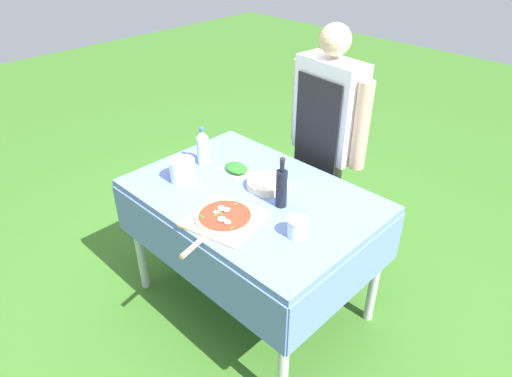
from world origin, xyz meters
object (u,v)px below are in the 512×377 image
water_bottle (203,147)px  sauce_jar (298,228)px  plate_stack (268,183)px  mixing_tub (183,170)px  prep_table (252,208)px  person_cook (327,132)px  pizza_on_peel (224,218)px  oil_bottle (282,187)px  herb_container (236,169)px

water_bottle → sauce_jar: size_ratio=2.31×
water_bottle → plate_stack: water_bottle is taller
mixing_tub → plate_stack: bearing=36.1°
prep_table → mixing_tub: (-0.35, -0.17, 0.16)m
person_cook → sauce_jar: person_cook is taller
mixing_tub → pizza_on_peel: bearing=-12.5°
prep_table → sauce_jar: bearing=-15.1°
water_bottle → plate_stack: bearing=9.3°
sauce_jar → plate_stack: bearing=151.2°
pizza_on_peel → plate_stack: bearing=86.7°
person_cook → water_bottle: person_cook is taller
prep_table → mixing_tub: 0.42m
oil_bottle → sauce_jar: 0.25m
water_bottle → herb_container: bearing=17.1°
pizza_on_peel → plate_stack: (-0.06, 0.36, 0.01)m
herb_container → mixing_tub: 0.30m
person_cook → mixing_tub: person_cook is taller
person_cook → mixing_tub: (-0.33, -0.82, -0.06)m
mixing_tub → sauce_jar: bearing=4.7°
prep_table → sauce_jar: sauce_jar is taller
plate_stack → person_cook: bearing=94.2°
prep_table → person_cook: 0.69m
oil_bottle → plate_stack: (-0.17, 0.08, -0.08)m
person_cook → herb_container: (-0.19, -0.56, -0.10)m
prep_table → herb_container: bearing=156.3°
herb_container → mixing_tub: size_ratio=1.32×
plate_stack → sauce_jar: size_ratio=2.32×
person_cook → herb_container: size_ratio=8.41×
prep_table → pizza_on_peel: size_ratio=2.52×
person_cook → pizza_on_peel: bearing=102.8°
water_bottle → person_cook: bearing=57.7°
prep_table → herb_container: (-0.21, 0.09, 0.12)m
pizza_on_peel → water_bottle: 0.58m
water_bottle → mixing_tub: 0.21m
pizza_on_peel → water_bottle: bearing=136.6°
water_bottle → pizza_on_peel: bearing=-30.6°
person_cook → pizza_on_peel: (0.10, -0.91, -0.10)m
herb_container → prep_table: bearing=-23.7°
person_cook → sauce_jar: bearing=125.3°
water_bottle → herb_container: 0.23m
water_bottle → sauce_jar: (0.81, -0.14, -0.07)m
person_cook → mixing_tub: size_ratio=11.10×
pizza_on_peel → plate_stack: pizza_on_peel is taller
prep_table → person_cook: person_cook is taller
prep_table → herb_container: herb_container is taller
prep_table → oil_bottle: size_ratio=4.83×
water_bottle → sauce_jar: 0.82m
person_cook → sauce_jar: 0.87m
herb_container → plate_stack: 0.23m
oil_bottle → person_cook: bearing=108.1°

